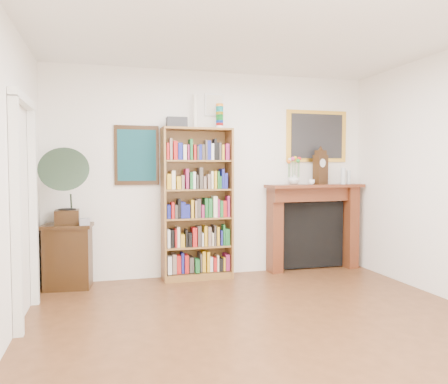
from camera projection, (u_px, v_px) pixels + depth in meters
The scene contains 15 objects.
room at pixel (286, 177), 3.64m from camera, with size 4.51×5.01×2.81m.
door_casing at pixel (25, 191), 4.22m from camera, with size 0.08×1.02×2.17m.
teal_poster at pixel (137, 155), 5.74m from camera, with size 0.58×0.04×0.78m.
small_picture at pixel (214, 105), 5.97m from camera, with size 0.26×0.04×0.30m.
gilt_painting at pixel (317, 136), 6.40m from camera, with size 0.95×0.04×0.75m.
bookshelf at pixel (197, 195), 5.81m from camera, with size 0.93×0.35×2.31m.
side_cabinet at pixel (68, 256), 5.37m from camera, with size 0.58×0.42×0.79m, color black.
fireplace at pixel (313, 219), 6.36m from camera, with size 1.51×0.49×1.25m.
gramophone at pixel (65, 182), 5.21m from camera, with size 0.58×0.72×0.93m.
cd_stack at pixel (85, 222), 5.27m from camera, with size 0.12×0.12×0.08m, color #B8B7C5.
mantel_clock at pixel (321, 168), 6.31m from camera, with size 0.24×0.19×0.49m.
flower_vase at pixel (294, 179), 6.21m from camera, with size 0.16×0.16×0.16m, color silver.
teacup at pixel (312, 182), 6.19m from camera, with size 0.09×0.09×0.07m, color white.
bottle_left at pixel (343, 176), 6.36m from camera, with size 0.07×0.07×0.24m, color silver.
bottle_right at pixel (349, 177), 6.44m from camera, with size 0.06×0.06×0.20m, color silver.
Camera 1 is at (-1.45, -3.37, 1.47)m, focal length 35.00 mm.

